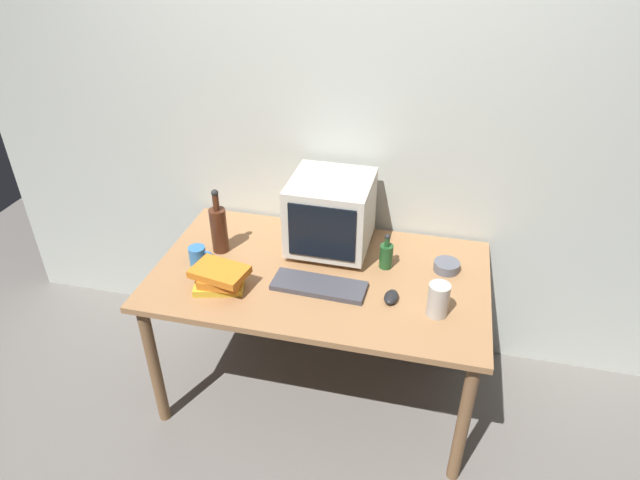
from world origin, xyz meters
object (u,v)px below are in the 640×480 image
crt_monitor (330,214)px  bottle_short (386,255)px  bottle_tall (219,228)px  mug (198,256)px  computer_mouse (391,297)px  metal_canister (438,300)px  cd_spindle (446,266)px  book_stack (220,278)px  keyboard (319,286)px

crt_monitor → bottle_short: crt_monitor is taller
bottle_tall → mug: bearing=-113.7°
crt_monitor → bottle_tall: 0.54m
computer_mouse → metal_canister: 0.21m
cd_spindle → bottle_tall: bearing=-175.6°
book_stack → mug: bearing=138.0°
cd_spindle → metal_canister: 0.33m
bottle_short → crt_monitor: bearing=160.7°
mug → cd_spindle: mug is taller
bottle_short → mug: 0.89m
keyboard → book_stack: 0.44m
cd_spindle → metal_canister: size_ratio=0.80×
crt_monitor → book_stack: 0.61m
computer_mouse → metal_canister: metal_canister is taller
book_stack → bottle_tall: bearing=111.9°
bottle_tall → mug: 0.17m
bottle_tall → book_stack: (0.12, -0.29, -0.07)m
mug → cd_spindle: size_ratio=1.00×
crt_monitor → book_stack: size_ratio=1.48×
keyboard → book_stack: book_stack is taller
bottle_tall → book_stack: size_ratio=1.26×
computer_mouse → book_stack: 0.76m
bottle_short → book_stack: size_ratio=0.68×
crt_monitor → computer_mouse: crt_monitor is taller
cd_spindle → metal_canister: metal_canister is taller
computer_mouse → mug: (-0.92, 0.07, 0.03)m
crt_monitor → mug: bearing=-153.8°
keyboard → cd_spindle: size_ratio=3.50×
keyboard → computer_mouse: 0.32m
bottle_short → book_stack: (-0.69, -0.34, -0.01)m
crt_monitor → bottle_tall: size_ratio=1.17×
mug → metal_canister: (1.12, -0.11, 0.03)m
keyboard → mug: mug is taller
mug → bottle_tall: bearing=66.3°
book_stack → crt_monitor: bearing=47.9°
bottle_tall → cd_spindle: bearing=4.4°
computer_mouse → book_stack: book_stack is taller
computer_mouse → metal_canister: size_ratio=0.67×
book_stack → metal_canister: metal_canister is taller
crt_monitor → bottle_short: 0.33m
bottle_short → mug: (-0.87, -0.18, -0.02)m
bottle_tall → computer_mouse: bearing=-12.9°
keyboard → computer_mouse: (0.32, -0.01, 0.01)m
crt_monitor → metal_canister: size_ratio=2.62×
computer_mouse → bottle_tall: bearing=173.2°
keyboard → bottle_short: bearing=43.5°
computer_mouse → keyboard: bearing=-176.0°
crt_monitor → bottle_short: (0.29, -0.10, -0.13)m
bottle_short → bottle_tall: bearing=-176.6°
computer_mouse → bottle_tall: (-0.87, 0.20, 0.11)m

